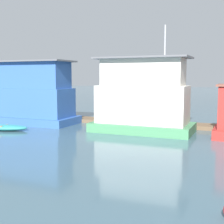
% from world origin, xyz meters
% --- Properties ---
extents(ground_plane, '(200.00, 200.00, 0.00)m').
position_xyz_m(ground_plane, '(0.00, 0.00, 0.00)').
color(ground_plane, '#426070').
extents(dock_walkway, '(33.80, 1.94, 0.30)m').
position_xyz_m(dock_walkway, '(0.00, 2.62, 0.15)').
color(dock_walkway, brown).
rests_on(dock_walkway, ground_plane).
extents(houseboat_blue, '(7.32, 3.73, 5.36)m').
position_xyz_m(houseboat_blue, '(-7.66, -0.15, 2.43)').
color(houseboat_blue, '#3866B7').
rests_on(houseboat_blue, ground_plane).
extents(houseboat_green, '(7.32, 3.75, 7.59)m').
position_xyz_m(houseboat_green, '(2.21, -0.51, 2.40)').
color(houseboat_green, '#4C9360').
rests_on(houseboat_green, ground_plane).
extents(dinghy_teal, '(3.85, 2.26, 0.42)m').
position_xyz_m(dinghy_teal, '(-7.52, -4.08, 0.21)').
color(dinghy_teal, teal).
rests_on(dinghy_teal, ground_plane).
extents(mooring_post_far_right, '(0.32, 0.32, 1.21)m').
position_xyz_m(mooring_post_far_right, '(1.94, 1.40, 0.61)').
color(mooring_post_far_right, brown).
rests_on(mooring_post_far_right, ground_plane).
extents(mooring_post_centre, '(0.21, 0.21, 1.89)m').
position_xyz_m(mooring_post_centre, '(0.21, 1.40, 0.94)').
color(mooring_post_centre, '#846B4C').
rests_on(mooring_post_centre, ground_plane).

